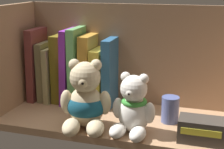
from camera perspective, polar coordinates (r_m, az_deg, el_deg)
shelf_board at (r=92.19cm, az=2.23°, el=-8.11°), size 66.38×25.84×2.00cm
shelf_back_panel at (r=99.95cm, az=4.30°, el=2.80°), size 68.78×1.20×31.83cm
shelf_side_panel_left at (r=100.95cm, az=-16.69°, el=2.30°), size 1.60×28.24×31.83cm
book_0 at (r=107.73cm, az=-12.27°, el=1.92°), size 2.96×13.46×22.32cm
book_1 at (r=106.99cm, az=-10.95°, el=0.75°), size 2.04×11.84×18.13cm
book_2 at (r=106.14cm, az=-9.81°, el=0.27°), size 1.63×13.37×16.64cm
book_3 at (r=104.41cm, az=-8.48°, el=1.21°), size 3.04×11.12×20.63cm
book_4 at (r=102.93cm, az=-6.97°, el=1.61°), size 2.80×13.68×22.62cm
book_5 at (r=101.85cm, az=-5.61°, el=1.64°), size 2.31×13.74×23.05cm
book_6 at (r=100.95cm, az=-3.92°, el=0.96°), size 3.75×11.95×21.13cm
book_7 at (r=100.29cm, az=-1.98°, el=-0.26°), size 3.08×12.68×17.19cm
book_8 at (r=98.88cm, az=-0.16°, el=0.43°), size 2.61×11.54×20.21cm
teddy_bear_larger at (r=84.31cm, az=-4.54°, el=-4.63°), size 13.40×14.24×17.79cm
teddy_bear_smaller at (r=81.49cm, az=3.61°, el=-5.75°), size 11.16×11.45×15.16cm
pillar_candle at (r=89.84cm, az=9.91°, el=-5.90°), size 4.62×4.62×6.98cm
small_product_box at (r=81.41cm, az=14.99°, el=-9.14°), size 10.52×6.29×5.56cm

